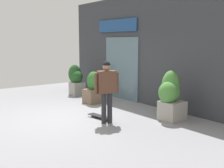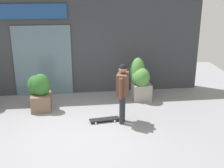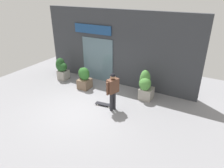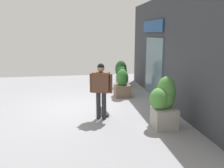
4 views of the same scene
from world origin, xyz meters
The scene contains 7 objects.
ground_plane centered at (0.00, 0.00, 0.00)m, with size 12.00×12.00×0.00m, color gray.
building_facade centered at (-0.04, 2.95, 1.83)m, with size 8.14×0.31×3.69m.
skateboarder centered at (1.15, 0.49, 0.98)m, with size 0.39×0.62×1.61m.
skateboard centered at (0.68, 0.60, 0.06)m, with size 0.82×0.33×0.08m.
planter_box_left centered at (-2.78, 1.88, 0.63)m, with size 0.61×0.55×1.20m.
planter_box_right centered at (-1.08, 1.58, 0.56)m, with size 0.65×0.60×1.10m.
planter_box_mid centered at (1.93, 2.04, 0.68)m, with size 0.64×0.72×1.33m.
Camera 3 is at (4.68, -5.83, 4.57)m, focal length 33.00 mm.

